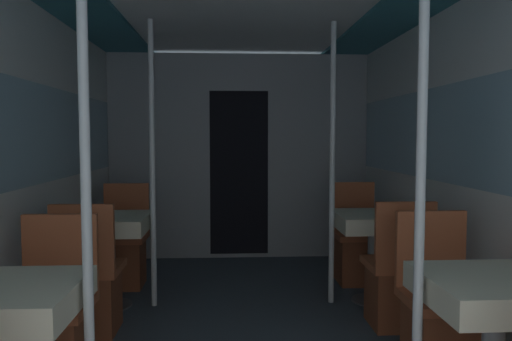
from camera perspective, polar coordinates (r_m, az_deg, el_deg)
The scene contains 17 objects.
wall_left at distance 3.49m, azimuth -25.53°, elevation 0.45°, with size 0.05×6.49×2.25m.
wall_right at distance 3.59m, azimuth 22.65°, elevation 0.62°, with size 0.05×6.49×2.25m.
bulkhead_far at distance 5.53m, azimuth -1.97°, elevation 1.55°, with size 2.84×0.09×2.25m.
dining_table_left_0 at distance 2.42m, azimuth -26.82°, elevation -14.08°, with size 0.61×0.61×0.73m.
chair_left_far_0 at distance 3.01m, azimuth -22.26°, elevation -16.93°, with size 0.41×0.41×0.91m.
support_pole_left_0 at distance 2.20m, azimuth -18.86°, elevation -2.10°, with size 0.04×0.04×2.25m.
dining_table_left_1 at distance 4.11m, azimuth -16.50°, elevation -6.48°, with size 0.61×0.61×0.73m.
chair_left_near_1 at distance 3.67m, azimuth -18.41°, elevation -12.98°, with size 0.41×0.41×0.91m.
chair_left_far_1 at distance 4.70m, azimuth -14.87°, elevation -9.19°, with size 0.41×0.41×0.91m.
support_pole_left_1 at distance 3.99m, azimuth -11.76°, elevation 0.63°, with size 0.04×0.04×2.25m.
dining_table_right_0 at distance 2.52m, azimuth 25.62°, elevation -13.31°, with size 0.61×0.61×0.73m.
chair_right_far_0 at distance 3.09m, azimuth 20.34°, elevation -16.30°, with size 0.41×0.41×0.91m.
support_pole_right_0 at distance 2.27m, azimuth 18.28°, elevation -1.90°, with size 0.04×0.04×2.25m.
dining_table_right_1 at distance 4.17m, azimuth 13.36°, elevation -6.27°, with size 0.61×0.61×0.73m.
chair_right_near_1 at distance 3.74m, azimuth 15.72°, elevation -12.61°, with size 0.41×0.41×0.91m.
chair_right_far_1 at distance 4.76m, azimuth 11.39°, elevation -8.98°, with size 0.41×0.41×0.91m.
support_pole_right_1 at distance 4.03m, azimuth 8.71°, elevation 0.70°, with size 0.04×0.04×2.25m.
Camera 1 is at (-0.12, -1.38, 1.35)m, focal length 35.00 mm.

